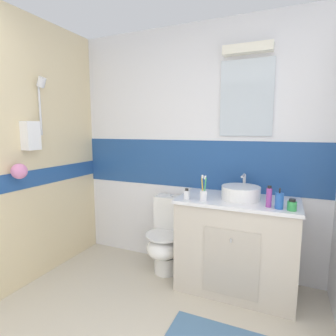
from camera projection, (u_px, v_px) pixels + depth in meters
wall_back_tiled at (195, 149)px, 2.85m from camera, size 3.20×0.20×2.50m
vanity_cabinet at (236, 244)px, 2.47m from camera, size 1.04×0.58×0.85m
sink_basin at (241, 192)px, 2.40m from camera, size 0.34×0.38×0.20m
toilet at (167, 237)px, 2.79m from camera, size 0.37×0.50×0.78m
toothbrush_cup at (203, 194)px, 2.34m from camera, size 0.06×0.06×0.22m
soap_dispenser at (279, 201)px, 2.10m from camera, size 0.06×0.06×0.17m
hair_gel_jar at (292, 205)px, 2.05m from camera, size 0.07×0.07×0.09m
perfume_flask_small at (187, 194)px, 2.39m from camera, size 0.04×0.03×0.10m
deodorant_spray_can at (269, 197)px, 2.14m from camera, size 0.04×0.04×0.17m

